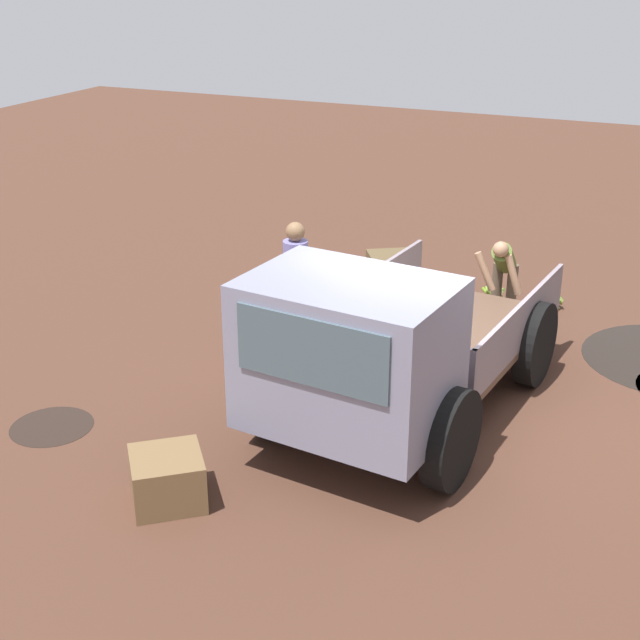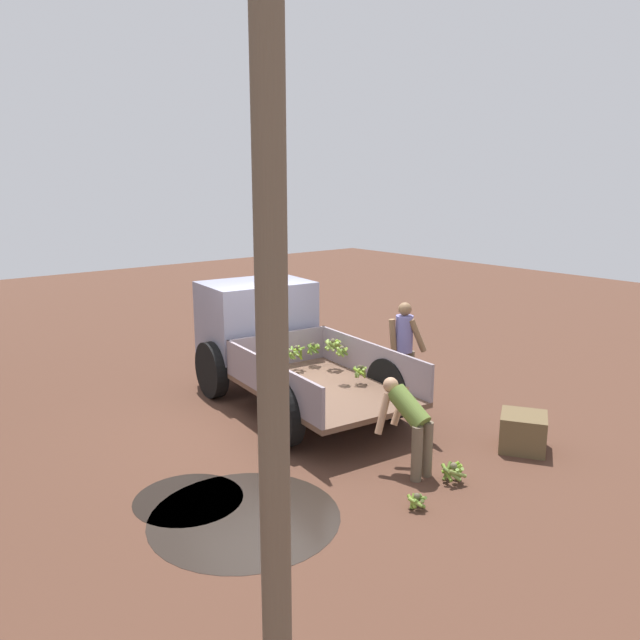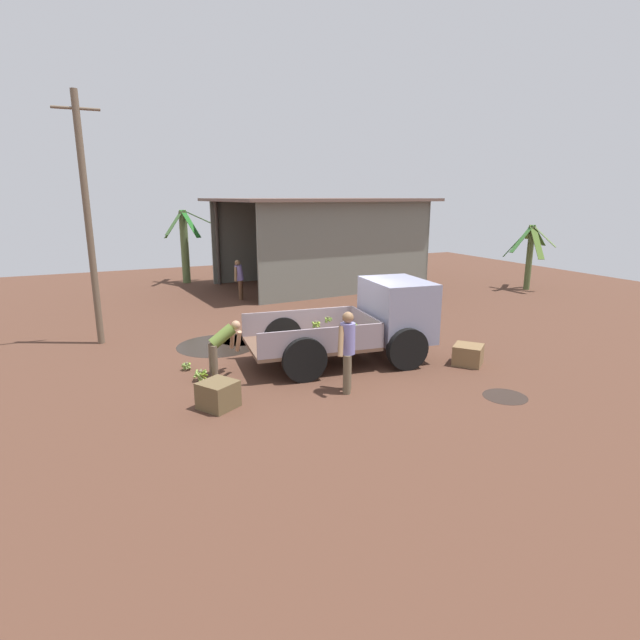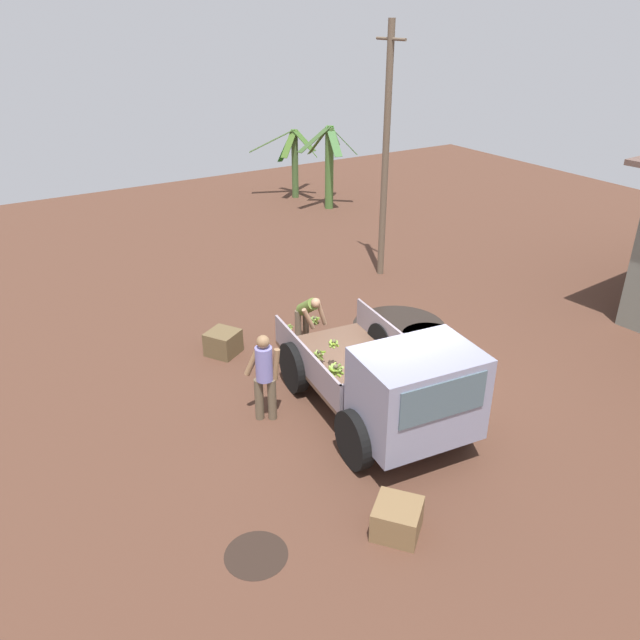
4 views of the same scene
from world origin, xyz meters
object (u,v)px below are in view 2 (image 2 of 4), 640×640
utility_pole (271,262)px  banana_bunch_on_ground_0 (417,500)px  cargo_truck (270,337)px  wooden_crate_1 (275,347)px  person_worker_loading (409,420)px  wooden_crate_0 (523,432)px  person_foreground_visitor (404,345)px  banana_bunch_on_ground_1 (453,471)px

utility_pole → banana_bunch_on_ground_0: bearing=-61.6°
cargo_truck → utility_pole: size_ratio=0.70×
banana_bunch_on_ground_0 → wooden_crate_1: wooden_crate_1 is taller
person_worker_loading → wooden_crate_0: (-0.53, -1.76, -0.46)m
person_worker_loading → wooden_crate_1: size_ratio=1.89×
wooden_crate_0 → person_foreground_visitor: bearing=-6.7°
banana_bunch_on_ground_1 → wooden_crate_0: size_ratio=0.54×
person_worker_loading → wooden_crate_0: person_worker_loading is taller
utility_pole → banana_bunch_on_ground_1: size_ratio=19.29×
banana_bunch_on_ground_0 → wooden_crate_0: size_ratio=0.40×
person_foreground_visitor → banana_bunch_on_ground_1: (-2.58, 1.84, -0.78)m
banana_bunch_on_ground_0 → wooden_crate_1: (6.12, -2.37, 0.13)m
cargo_truck → wooden_crate_0: bearing=-156.2°
utility_pole → banana_bunch_on_ground_0: utility_pole is taller
wooden_crate_1 → cargo_truck: bearing=142.4°
banana_bunch_on_ground_1 → wooden_crate_1: (5.96, -1.54, 0.09)m
person_foreground_visitor → wooden_crate_1: 3.47m
banana_bunch_on_ground_0 → wooden_crate_0: 2.38m
person_foreground_visitor → wooden_crate_1: person_foreground_visitor is taller
wooden_crate_1 → person_foreground_visitor: bearing=-174.9°
cargo_truck → person_worker_loading: (-3.70, 0.44, -0.29)m
cargo_truck → wooden_crate_1: size_ratio=7.09×
person_foreground_visitor → person_worker_loading: bearing=-13.5°
person_foreground_visitor → banana_bunch_on_ground_0: bearing=-12.4°
banana_bunch_on_ground_0 → banana_bunch_on_ground_1: 0.85m
person_foreground_visitor → wooden_crate_1: size_ratio=2.63×
wooden_crate_0 → banana_bunch_on_ground_1: bearing=90.6°
banana_bunch_on_ground_1 → wooden_crate_0: bearing=-89.4°
person_worker_loading → wooden_crate_0: bearing=-109.3°
person_foreground_visitor → banana_bunch_on_ground_1: bearing=-3.5°
banana_bunch_on_ground_1 → wooden_crate_1: size_ratio=0.52×
utility_pole → person_foreground_visitor: size_ratio=3.83×
cargo_truck → utility_pole: utility_pole is taller
person_foreground_visitor → wooden_crate_0: person_foreground_visitor is taller
utility_pole → wooden_crate_1: 10.05m
person_foreground_visitor → person_worker_loading: person_foreground_visitor is taller
person_foreground_visitor → banana_bunch_on_ground_1: size_ratio=5.04×
wooden_crate_1 → banana_bunch_on_ground_1: bearing=165.6°
cargo_truck → banana_bunch_on_ground_1: bearing=-176.4°
wooden_crate_0 → wooden_crate_1: 5.95m
wooden_crate_0 → wooden_crate_1: bearing=-0.0°
person_foreground_visitor → wooden_crate_0: size_ratio=2.72×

